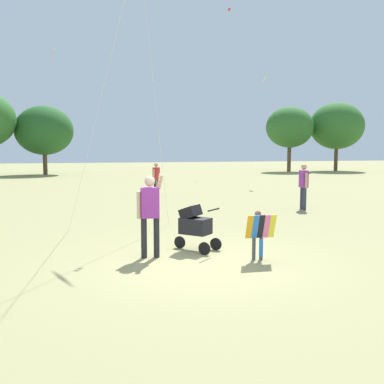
{
  "coord_description": "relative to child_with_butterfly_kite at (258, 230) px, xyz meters",
  "views": [
    {
      "loc": [
        -2.25,
        -8.48,
        2.31
      ],
      "look_at": [
        0.12,
        1.3,
        1.3
      ],
      "focal_mm": 41.67,
      "sensor_mm": 36.0,
      "label": 1
    }
  ],
  "objects": [
    {
      "name": "stroller",
      "position": [
        -1.05,
        1.17,
        -0.02
      ],
      "size": [
        0.98,
        0.98,
        1.03
      ],
      "color": "black",
      "rests_on": "ground"
    },
    {
      "name": "ground_plane",
      "position": [
        -1.17,
        0.1,
        -0.62
      ],
      "size": [
        120.0,
        120.0,
        0.0
      ],
      "primitive_type": "plane",
      "color": "#938E5B"
    },
    {
      "name": "person_sitting_far",
      "position": [
        4.46,
        6.61,
        0.38
      ],
      "size": [
        0.25,
        0.55,
        1.7
      ],
      "color": "#33384C",
      "rests_on": "ground"
    },
    {
      "name": "person_adult_flyer",
      "position": [
        -2.11,
        0.76,
        0.41
      ],
      "size": [
        0.57,
        0.52,
        1.8
      ],
      "color": "#232328",
      "rests_on": "ground"
    },
    {
      "name": "person_red_shirt",
      "position": [
        -0.07,
        12.8,
        0.3
      ],
      "size": [
        0.38,
        0.4,
        1.57
      ],
      "color": "#232328",
      "rests_on": "ground"
    },
    {
      "name": "distant_kites_cluster",
      "position": [
        -2.36,
        19.38,
        7.05
      ],
      "size": [
        22.66,
        12.65,
        7.92
      ],
      "color": "yellow"
    },
    {
      "name": "treeline_distant",
      "position": [
        -4.86,
        30.98,
        3.49
      ],
      "size": [
        48.55,
        7.53,
        6.78
      ],
      "color": "brown",
      "rests_on": "ground"
    },
    {
      "name": "child_with_butterfly_kite",
      "position": [
        0.0,
        0.0,
        0.0
      ],
      "size": [
        0.61,
        0.34,
        1.03
      ],
      "color": "#4C4C51",
      "rests_on": "ground"
    }
  ]
}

